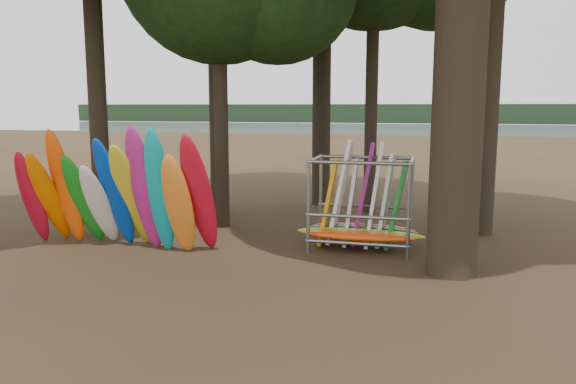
# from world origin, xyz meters

# --- Properties ---
(ground) EXTENTS (120.00, 120.00, 0.00)m
(ground) POSITION_xyz_m (0.00, 0.00, 0.00)
(ground) COLOR #47331E
(ground) RESTS_ON ground
(lake) EXTENTS (160.00, 160.00, 0.00)m
(lake) POSITION_xyz_m (0.00, 60.00, 0.00)
(lake) COLOR gray
(lake) RESTS_ON ground
(far_shore) EXTENTS (160.00, 4.00, 4.00)m
(far_shore) POSITION_xyz_m (0.00, 110.00, 2.00)
(far_shore) COLOR black
(far_shore) RESTS_ON ground
(kayak_row) EXTENTS (5.25, 1.88, 3.24)m
(kayak_row) POSITION_xyz_m (-3.23, 0.09, 1.36)
(kayak_row) COLOR #AF0D23
(kayak_row) RESTS_ON ground
(storage_rack) EXTENTS (3.18, 1.50, 2.74)m
(storage_rack) POSITION_xyz_m (2.57, 1.75, 1.05)
(storage_rack) COLOR gray
(storage_rack) RESTS_ON ground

